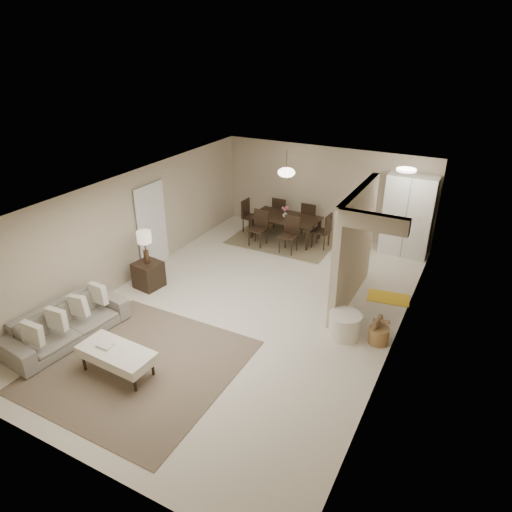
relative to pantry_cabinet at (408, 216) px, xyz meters
The scene contains 22 objects.
floor 4.88m from the pantry_cabinet, 119.52° to the right, with size 9.00×9.00×0.00m, color beige.
ceiling 4.98m from the pantry_cabinet, 119.52° to the right, with size 9.00×9.00×0.00m, color white.
back_wall 2.38m from the pantry_cabinet, behind, with size 6.00×6.00×0.00m, color tan.
left_wall 6.77m from the pantry_cabinet, 142.20° to the right, with size 9.00×9.00×0.00m, color tan.
right_wall 4.21m from the pantry_cabinet, 81.10° to the right, with size 9.00×9.00×0.00m, color tan.
partition 2.96m from the pantry_cabinet, 100.74° to the right, with size 0.15×2.50×2.50m, color tan.
doorway 6.40m from the pantry_cabinet, 146.29° to the right, with size 0.04×0.90×2.04m, color black.
pantry_cabinet is the anchor object (origin of this frame).
flush_light 1.70m from the pantry_cabinet, 93.01° to the right, with size 0.44×0.44×0.05m, color white.
living_rug 7.49m from the pantry_cabinet, 114.57° to the right, with size 3.20×3.20×0.01m, color brown.
sofa 8.31m from the pantry_cabinet, 125.45° to the right, with size 0.89×2.28×0.67m, color gray.
ottoman_bench 7.80m from the pantry_cabinet, 114.99° to the right, with size 1.36×0.67×0.48m.
side_table 6.56m from the pantry_cabinet, 136.75° to the right, with size 0.55×0.55×0.60m, color black.
table_lamp 6.52m from the pantry_cabinet, 136.75° to the right, with size 0.32×0.32×0.76m.
round_pouf 4.33m from the pantry_cabinet, 93.04° to the right, with size 0.62×0.62×0.48m, color white.
wicker_basket 4.26m from the pantry_cabinet, 84.49° to the right, with size 0.37×0.37×0.32m, color #98663D.
dining_rug 3.36m from the pantry_cabinet, 169.32° to the right, with size 2.80×2.10×0.01m, color #7F6F4E.
dining_table 3.27m from the pantry_cabinet, 169.32° to the right, with size 1.88×1.05×0.66m, color black.
dining_chairs 3.24m from the pantry_cabinet, 169.32° to the right, with size 2.59×1.90×0.96m.
vase 3.20m from the pantry_cabinet, 169.32° to the right, with size 0.15×0.15×0.16m, color white.
yellow_mat 2.67m from the pantry_cabinet, 85.22° to the right, with size 0.88×0.54×0.01m, color yellow.
pendant_light 3.31m from the pantry_cabinet, 169.32° to the right, with size 0.46×0.46×0.71m.
Camera 1 is at (3.97, -7.23, 5.17)m, focal length 32.00 mm.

